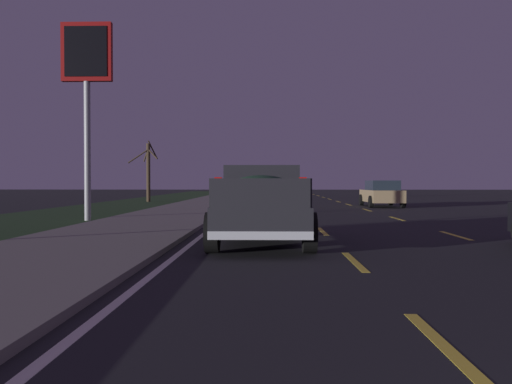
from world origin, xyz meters
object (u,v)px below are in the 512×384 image
gas_price_sign (87,71)px  bare_tree_far (148,170)px  sedan_tan (382,193)px  pickup_truck (262,202)px

gas_price_sign → bare_tree_far: size_ratio=1.65×
sedan_tan → bare_tree_far: size_ratio=0.98×
gas_price_sign → bare_tree_far: (18.78, 2.03, -3.28)m
pickup_truck → gas_price_sign: gas_price_sign is taller
sedan_tan → bare_tree_far: bearing=65.5°
gas_price_sign → sedan_tan: bearing=-49.0°
sedan_tan → gas_price_sign: 18.51m
pickup_truck → sedan_tan: bearing=-19.9°
sedan_tan → bare_tree_far: 17.11m
pickup_truck → bare_tree_far: bearing=18.6°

